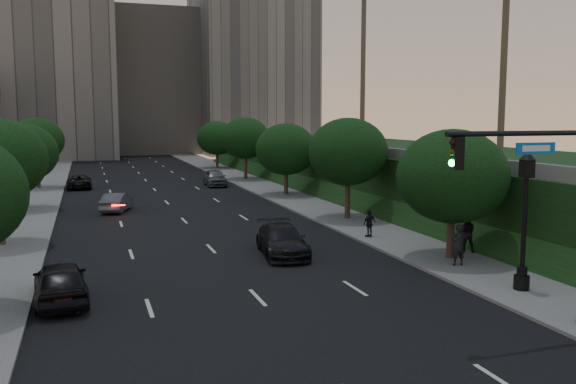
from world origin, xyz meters
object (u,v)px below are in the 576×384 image
object	(u,v)px
sedan_mid_left	(117,202)
sedan_near_right	(282,240)
pedestrian_a	(458,245)
sedan_near_left	(60,282)
street_lamp	(524,226)
sedan_far_left	(79,182)
sedan_far_right	(215,178)
pedestrian_b	(466,233)
pedestrian_c	(369,223)
traffic_signal_mast	(564,218)

from	to	relation	value
sedan_mid_left	sedan_near_right	size ratio (longest dim) A/B	0.81
sedan_mid_left	pedestrian_a	world-z (taller)	pedestrian_a
sedan_near_left	sedan_near_right	bearing A→B (deg)	-158.46
street_lamp	sedan_mid_left	size ratio (longest dim) A/B	1.36
sedan_far_left	sedan_far_right	bearing A→B (deg)	171.69
pedestrian_a	sedan_far_right	bearing A→B (deg)	-79.77
sedan_near_left	pedestrian_a	bearing A→B (deg)	175.30
pedestrian_a	pedestrian_b	distance (m)	3.03
sedan_far_left	pedestrian_c	xyz separation A→B (m)	(15.54, -30.53, 0.25)
sedan_far_right	pedestrian_a	xyz separation A→B (m)	(3.73, -35.90, 0.27)
sedan_near_left	sedan_far_left	xyz separation A→B (m)	(0.33, 37.55, -0.12)
pedestrian_b	pedestrian_c	distance (m)	5.72
traffic_signal_mast	sedan_near_right	distance (m)	14.29
street_lamp	pedestrian_a	bearing A→B (deg)	91.85
sedan_mid_left	sedan_far_right	size ratio (longest dim) A/B	0.87
traffic_signal_mast	sedan_far_left	xyz separation A→B (m)	(-14.73, 45.80, -3.01)
street_lamp	sedan_near_right	xyz separation A→B (m)	(-6.81, 9.10, -1.89)
pedestrian_b	pedestrian_c	xyz separation A→B (m)	(-2.86, 4.94, -0.20)
pedestrian_c	sedan_far_left	bearing A→B (deg)	-82.01
sedan_near_right	pedestrian_a	xyz separation A→B (m)	(6.68, -5.02, 0.35)
pedestrian_a	sedan_far_left	bearing A→B (deg)	-62.21
sedan_far_left	sedan_near_right	distance (m)	34.16
sedan_mid_left	pedestrian_c	distance (m)	19.57
sedan_mid_left	pedestrian_a	bearing A→B (deg)	139.57
sedan_near_left	pedestrian_a	distance (m)	16.75
sedan_mid_left	pedestrian_a	xyz separation A→B (m)	(13.71, -21.99, 0.40)
traffic_signal_mast	pedestrian_a	distance (m)	8.62
street_lamp	sedan_far_left	bearing A→B (deg)	111.58
sedan_far_left	pedestrian_b	distance (m)	39.97
pedestrian_a	pedestrian_b	bearing A→B (deg)	-126.85
traffic_signal_mast	sedan_mid_left	distance (m)	32.49
sedan_far_left	sedan_near_left	bearing A→B (deg)	89.50
sedan_mid_left	street_lamp	bearing A→B (deg)	135.59
sedan_near_right	pedestrian_b	size ratio (longest dim) A/B	2.65
sedan_far_right	pedestrian_b	distance (m)	34.11
sedan_far_left	pedestrian_b	size ratio (longest dim) A/B	2.48
sedan_near_left	pedestrian_c	world-z (taller)	pedestrian_c
pedestrian_a	pedestrian_c	size ratio (longest dim) A/B	1.23
sedan_near_left	sedan_far_right	distance (m)	37.99
sedan_near_left	pedestrian_a	xyz separation A→B (m)	(16.74, -0.21, 0.31)
pedestrian_b	sedan_near_right	bearing A→B (deg)	12.38
sedan_near_left	pedestrian_c	bearing A→B (deg)	-160.14
sedan_near_left	sedan_mid_left	distance (m)	21.99
sedan_far_left	sedan_near_right	bearing A→B (deg)	106.57
sedan_far_right	pedestrian_a	distance (m)	36.10
sedan_mid_left	sedan_far_right	xyz separation A→B (m)	(9.98, 13.91, 0.13)
sedan_near_left	pedestrian_b	distance (m)	18.85
street_lamp	sedan_mid_left	distance (m)	29.59
sedan_near_left	sedan_far_left	size ratio (longest dim) A/B	0.96
sedan_near_right	pedestrian_c	size ratio (longest dim) A/B	3.36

